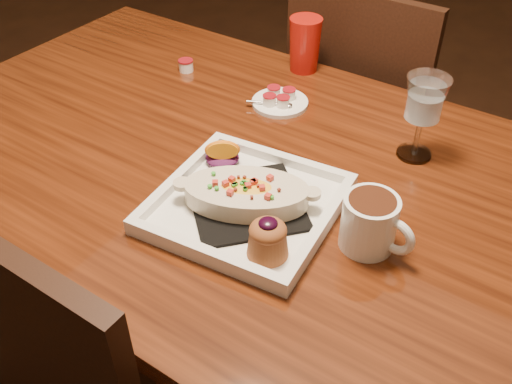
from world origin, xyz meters
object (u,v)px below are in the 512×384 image
Objects in this scene: table at (242,197)px; saucer at (279,101)px; chair_far at (365,122)px; plate at (248,202)px; red_tumbler at (305,45)px; coffee_mug at (371,222)px; goblet at (425,103)px.

table is 0.25m from saucer.
plate is (0.10, -0.75, 0.27)m from chair_far.
chair_far is 7.03× the size of red_tumbler.
coffee_mug is 0.62m from red_tumbler.
saucer is (-0.15, 0.34, -0.02)m from plate.
chair_far is at bearing 120.28° from coffee_mug.
red_tumbler is at bearing 102.99° from table.
coffee_mug is 0.29m from goblet.
chair_far is 0.62m from goblet.
chair_far is 0.40m from red_tumbler.
coffee_mug is at bearing -13.87° from table.
coffee_mug is at bearing 113.72° from chair_far.
chair_far is 2.78× the size of plate.
table is at bearing 90.00° from chair_far.
plate is 2.62× the size of saucer.
goblet is (0.28, -0.42, 0.36)m from chair_far.
table is 11.75× the size of saucer.
saucer is at bearing 177.74° from goblet.
coffee_mug is at bearing -39.38° from saucer.
red_tumbler is (-0.19, 0.52, 0.04)m from plate.
red_tumbler reaches higher than table.
table is 11.35× the size of red_tumbler.
red_tumbler is (-0.09, 0.40, 0.16)m from table.
table is 8.72× the size of goblet.
goblet is (0.18, 0.33, 0.09)m from plate.
plate reaches higher than table.
coffee_mug is at bearing 6.00° from plate.
chair_far reaches higher than saucer.
coffee_mug is at bearing -83.19° from goblet.
table is at bearing 172.70° from coffee_mug.
goblet is 0.35m from saucer.
table is 0.65m from chair_far.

